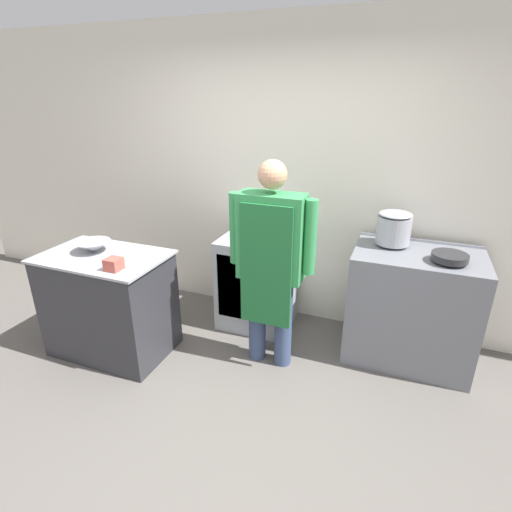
{
  "coord_description": "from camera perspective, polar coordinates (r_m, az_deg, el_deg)",
  "views": [
    {
      "loc": [
        1.05,
        -1.67,
        2.09
      ],
      "look_at": [
        0.01,
        0.98,
        0.91
      ],
      "focal_mm": 28.0,
      "sensor_mm": 36.0,
      "label": 1
    }
  ],
  "objects": [
    {
      "name": "saute_pan",
      "position": [
        3.21,
        25.94,
        -0.13
      ],
      "size": [
        0.26,
        0.26,
        0.05
      ],
      "color": "#262628",
      "rests_on": "stove"
    },
    {
      "name": "plastic_tub",
      "position": [
        3.09,
        -19.67,
        -1.11
      ],
      "size": [
        0.11,
        0.11,
        0.09
      ],
      "color": "#B24C3F",
      "rests_on": "prep_counter"
    },
    {
      "name": "mixing_bowl",
      "position": [
        3.5,
        -22.18,
        1.26
      ],
      "size": [
        0.28,
        0.28,
        0.09
      ],
      "color": "#9EA0A8",
      "rests_on": "prep_counter"
    },
    {
      "name": "small_bowl",
      "position": [
        3.6,
        -22.31,
        1.55
      ],
      "size": [
        0.18,
        0.18,
        0.06
      ],
      "color": "#9EA0A8",
      "rests_on": "prep_counter"
    },
    {
      "name": "ground_plane",
      "position": [
        2.87,
        -8.07,
        -24.53
      ],
      "size": [
        14.0,
        14.0,
        0.0
      ],
      "primitive_type": "plane",
      "color": "#5B5651"
    },
    {
      "name": "wall_back",
      "position": [
        3.72,
        4.61,
        10.83
      ],
      "size": [
        8.0,
        0.05,
        2.7
      ],
      "color": "silver",
      "rests_on": "ground_plane"
    },
    {
      "name": "stock_pot",
      "position": [
        3.36,
        19.1,
        3.89
      ],
      "size": [
        0.26,
        0.26,
        0.27
      ],
      "color": "#9EA0A8",
      "rests_on": "stove"
    },
    {
      "name": "fridge_unit",
      "position": [
        3.77,
        0.19,
        -3.68
      ],
      "size": [
        0.65,
        0.57,
        0.87
      ],
      "color": "#A8ADB2",
      "rests_on": "ground_plane"
    },
    {
      "name": "prep_counter",
      "position": [
        3.59,
        -20.16,
        -6.41
      ],
      "size": [
        1.01,
        0.65,
        0.88
      ],
      "color": "#2D2D33",
      "rests_on": "ground_plane"
    },
    {
      "name": "person_cook",
      "position": [
        3.01,
        2.13,
        0.09
      ],
      "size": [
        0.68,
        0.24,
        1.66
      ],
      "color": "#38476B",
      "rests_on": "ground_plane"
    },
    {
      "name": "stove",
      "position": [
        3.5,
        21.28,
        -6.83
      ],
      "size": [
        0.97,
        0.63,
        0.96
      ],
      "color": "slate",
      "rests_on": "ground_plane"
    }
  ]
}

